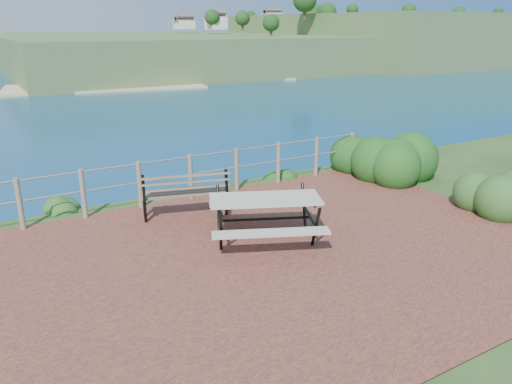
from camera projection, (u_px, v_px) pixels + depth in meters
ground at (272, 256)px, 8.38m from camera, size 10.00×7.00×0.12m
safety_railing at (191, 174)px, 10.93m from camera, size 9.40×0.10×1.00m
distant_bay at (344, 36)px, 257.82m from camera, size 290.00×232.36×24.00m
picnic_table at (265, 215)px, 8.76m from camera, size 2.08×1.54×0.81m
park_bench at (185, 186)px, 9.91m from camera, size 1.79×0.90×0.98m
shrub_right_front at (396, 180)px, 12.50m from camera, size 1.37×1.37×1.95m
shrub_right_back at (496, 210)px, 10.45m from camera, size 1.16×1.16×1.66m
shrub_right_edge at (348, 171)px, 13.26m from camera, size 1.08×1.08×1.55m
shrub_lip_west at (62, 209)px, 10.52m from camera, size 0.72×0.72×0.44m
shrub_lip_east at (275, 177)px, 12.76m from camera, size 0.71×0.71×0.42m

